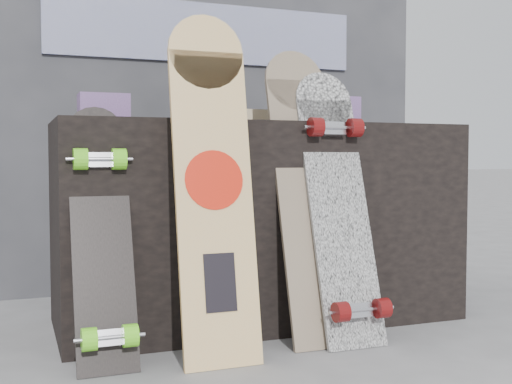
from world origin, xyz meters
name	(u,v)px	position (x,y,z in m)	size (l,w,h in m)	color
ground	(312,354)	(0.00, 0.00, 0.00)	(60.00, 60.00, 0.00)	slate
vendor_table	(259,223)	(0.00, 0.50, 0.40)	(1.60, 0.60, 0.80)	black
booth	(201,75)	(0.00, 1.35, 1.10)	(2.40, 0.22, 2.20)	#323237
merch_box_purple	(104,108)	(-0.62, 0.50, 0.85)	(0.18, 0.12, 0.10)	#593771
merch_box_small	(338,112)	(0.36, 0.50, 0.86)	(0.14, 0.14, 0.12)	#593771
merch_box_flat	(239,117)	(-0.07, 0.53, 0.83)	(0.22, 0.10, 0.06)	#D1B78C
longboard_geisha	(213,175)	(-0.32, 0.08, 0.61)	(0.26, 0.24, 1.15)	#CDBC8A
longboard_celtic	(307,183)	(0.07, 0.19, 0.57)	(0.24, 0.32, 1.08)	tan
longboard_cascadia	(339,199)	(0.17, 0.14, 0.51)	(0.23, 0.38, 1.00)	white
skateboard_dark	(102,231)	(-0.67, 0.15, 0.43)	(0.19, 0.35, 0.84)	black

